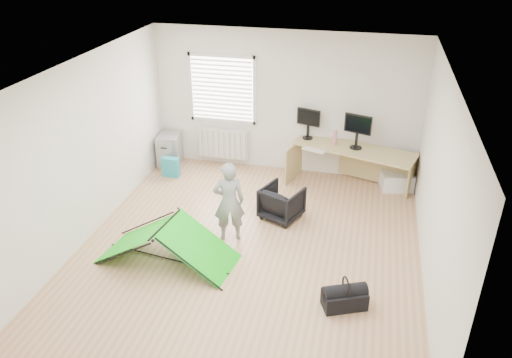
% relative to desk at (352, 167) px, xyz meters
% --- Properties ---
extents(ground, '(5.50, 5.50, 0.00)m').
position_rel_desk_xyz_m(ground, '(-1.35, -2.35, -0.37)').
color(ground, tan).
rests_on(ground, ground).
extents(back_wall, '(5.00, 0.02, 2.70)m').
position_rel_desk_xyz_m(back_wall, '(-1.35, 0.40, 0.98)').
color(back_wall, silver).
rests_on(back_wall, ground).
extents(window, '(1.20, 0.06, 1.20)m').
position_rel_desk_xyz_m(window, '(-2.55, 0.36, 1.18)').
color(window, silver).
rests_on(window, back_wall).
extents(radiator, '(1.00, 0.12, 0.60)m').
position_rel_desk_xyz_m(radiator, '(-2.55, 0.32, 0.08)').
color(radiator, silver).
rests_on(radiator, back_wall).
extents(desk, '(2.30, 1.30, 0.75)m').
position_rel_desk_xyz_m(desk, '(0.00, 0.00, 0.00)').
color(desk, tan).
rests_on(desk, ground).
extents(filing_cabinet, '(0.49, 0.60, 0.63)m').
position_rel_desk_xyz_m(filing_cabinet, '(-3.59, 0.08, -0.06)').
color(filing_cabinet, '#949598').
rests_on(filing_cabinet, ground).
extents(monitor_left, '(0.46, 0.22, 0.43)m').
position_rel_desk_xyz_m(monitor_left, '(-0.87, 0.26, 0.59)').
color(monitor_left, black).
rests_on(monitor_left, desk).
extents(monitor_right, '(0.50, 0.25, 0.47)m').
position_rel_desk_xyz_m(monitor_right, '(0.03, 0.00, 0.61)').
color(monitor_right, black).
rests_on(monitor_right, desk).
extents(keyboard, '(0.44, 0.28, 0.02)m').
position_rel_desk_xyz_m(keyboard, '(-0.69, -0.28, 0.38)').
color(keyboard, beige).
rests_on(keyboard, desk).
extents(thermos, '(0.10, 0.10, 0.27)m').
position_rel_desk_xyz_m(thermos, '(-0.35, 0.08, 0.51)').
color(thermos, '#BE6A72').
rests_on(thermos, desk).
extents(office_chair, '(0.78, 0.79, 0.55)m').
position_rel_desk_xyz_m(office_chair, '(-1.04, -1.42, -0.10)').
color(office_chair, black).
rests_on(office_chair, ground).
extents(person, '(0.55, 0.46, 1.29)m').
position_rel_desk_xyz_m(person, '(-1.71, -2.19, 0.27)').
color(person, gray).
rests_on(person, ground).
extents(kite, '(2.05, 1.12, 0.60)m').
position_rel_desk_xyz_m(kite, '(-2.43, -2.94, -0.07)').
color(kite, '#13C113').
rests_on(kite, ground).
extents(storage_crate, '(0.63, 0.50, 0.31)m').
position_rel_desk_xyz_m(storage_crate, '(0.82, 0.04, -0.22)').
color(storage_crate, white).
rests_on(storage_crate, ground).
extents(tote_bag, '(0.32, 0.14, 0.38)m').
position_rel_desk_xyz_m(tote_bag, '(-3.38, -0.43, -0.18)').
color(tote_bag, teal).
rests_on(tote_bag, ground).
extents(laptop_bag, '(0.41, 0.24, 0.30)m').
position_rel_desk_xyz_m(laptop_bag, '(-2.24, -2.57, -0.22)').
color(laptop_bag, black).
rests_on(laptop_bag, ground).
extents(white_box, '(0.11, 0.11, 0.10)m').
position_rel_desk_xyz_m(white_box, '(-3.12, -2.56, -0.33)').
color(white_box, silver).
rests_on(white_box, ground).
extents(duffel_bag, '(0.62, 0.48, 0.24)m').
position_rel_desk_xyz_m(duffel_bag, '(0.14, -3.36, -0.25)').
color(duffel_bag, black).
rests_on(duffel_bag, ground).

